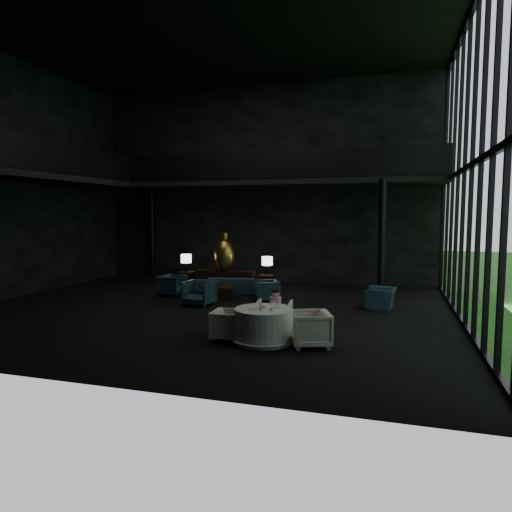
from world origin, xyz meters
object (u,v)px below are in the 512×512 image
(side_table_right, at_px, (266,283))
(dining_chair_east, at_px, (310,326))
(bronze_urn, at_px, (225,255))
(table_lamp_left, at_px, (186,259))
(console, at_px, (226,280))
(dining_chair_west, at_px, (229,324))
(child, at_px, (275,301))
(lounge_armchair_east, at_px, (267,290))
(table_lamp_right, at_px, (267,262))
(coffee_table, at_px, (219,292))
(window_armchair, at_px, (381,296))
(lounge_armchair_south, at_px, (199,290))
(side_table_left, at_px, (188,279))
(dining_chair_north, at_px, (274,314))
(sofa, at_px, (232,282))
(dining_table, at_px, (264,327))
(lounge_armchair_west, at_px, (172,284))

(side_table_right, height_order, dining_chair_east, dining_chair_east)
(bronze_urn, height_order, side_table_right, bronze_urn)
(table_lamp_left, bearing_deg, console, -0.62)
(dining_chair_west, xyz_separation_m, child, (0.84, 0.94, 0.40))
(lounge_armchair_east, height_order, dining_chair_west, lounge_armchair_east)
(table_lamp_right, distance_m, coffee_table, 2.35)
(window_armchair, height_order, coffee_table, window_armchair)
(coffee_table, relative_size, child, 1.62)
(child, bearing_deg, window_armchair, -124.48)
(lounge_armchair_south, distance_m, child, 3.85)
(side_table_left, distance_m, side_table_right, 3.21)
(window_armchair, distance_m, dining_chair_north, 4.28)
(dining_chair_north, bearing_deg, window_armchair, -130.30)
(console, bearing_deg, dining_chair_north, -59.37)
(side_table_left, xyz_separation_m, sofa, (2.19, -1.01, 0.12))
(sofa, relative_size, dining_chair_west, 3.05)
(table_lamp_left, relative_size, window_armchair, 0.80)
(window_armchair, height_order, dining_chair_north, dining_chair_north)
(sofa, xyz_separation_m, dining_table, (2.65, -5.44, -0.09))
(lounge_armchair_south, distance_m, dining_table, 4.46)
(sofa, xyz_separation_m, window_armchair, (5.05, -1.07, -0.04))
(lounge_armchair_south, bearing_deg, coffee_table, 86.27)
(dining_chair_west, bearing_deg, table_lamp_right, 4.79)
(table_lamp_left, height_order, dining_table, table_lamp_left)
(side_table_right, relative_size, window_armchair, 0.72)
(lounge_armchair_west, xyz_separation_m, dining_chair_east, (5.55, -4.56, 0.04))
(table_lamp_left, distance_m, side_table_right, 3.29)
(dining_chair_west, distance_m, child, 1.32)
(dining_table, bearing_deg, table_lamp_right, 104.49)
(side_table_left, relative_size, window_armchair, 0.70)
(table_lamp_left, distance_m, dining_chair_west, 7.57)
(table_lamp_left, height_order, dining_chair_north, table_lamp_left)
(lounge_armchair_west, relative_size, dining_chair_west, 1.16)
(side_table_left, distance_m, window_armchair, 7.53)
(lounge_armchair_west, relative_size, lounge_armchair_south, 0.86)
(side_table_right, xyz_separation_m, lounge_armchair_south, (-1.34, -2.94, 0.16))
(lounge_armchair_south, relative_size, dining_chair_north, 1.01)
(dining_chair_north, height_order, child, child)
(bronze_urn, bearing_deg, dining_table, -62.55)
(window_armchair, bearing_deg, lounge_armchair_south, -73.21)
(lounge_armchair_east, xyz_separation_m, dining_table, (1.15, -4.56, -0.04))
(side_table_left, relative_size, dining_chair_east, 0.67)
(lounge_armchair_east, height_order, dining_chair_north, dining_chair_north)
(console, height_order, window_armchair, window_armchair)
(console, relative_size, sofa, 1.05)
(dining_table, relative_size, child, 2.44)
(table_lamp_right, bearing_deg, bronze_urn, -175.77)
(console, relative_size, window_armchair, 2.63)
(table_lamp_right, relative_size, lounge_armchair_east, 0.90)
(dining_chair_east, height_order, dining_chair_west, dining_chair_east)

